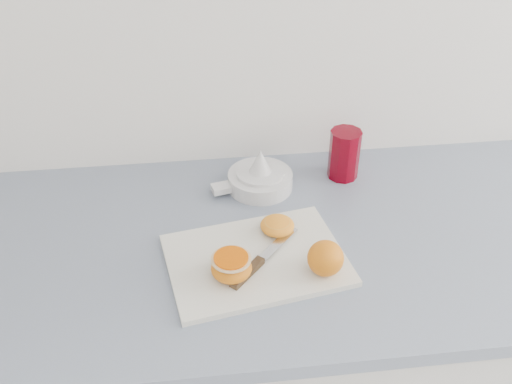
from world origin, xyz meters
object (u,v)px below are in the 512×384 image
counter (300,370)px  red_tumbler (344,156)px  half_orange (231,267)px  citrus_juicer (259,178)px  cutting_board (256,260)px

counter → red_tumbler: 0.55m
counter → half_orange: size_ratio=33.26×
citrus_juicer → cutting_board: bearing=-98.5°
cutting_board → red_tumbler: bearing=49.0°
citrus_juicer → red_tumbler: 0.20m
cutting_board → red_tumbler: red_tumbler is taller
red_tumbler → half_orange: bearing=-132.2°
counter → half_orange: half_orange is taller
half_orange → counter: bearing=34.9°
counter → citrus_juicer: bearing=116.2°
half_orange → citrus_juicer: size_ratio=0.40×
cutting_board → half_orange: 0.07m
counter → cutting_board: 0.47m
cutting_board → half_orange: size_ratio=4.42×
citrus_juicer → half_orange: bearing=-106.8°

